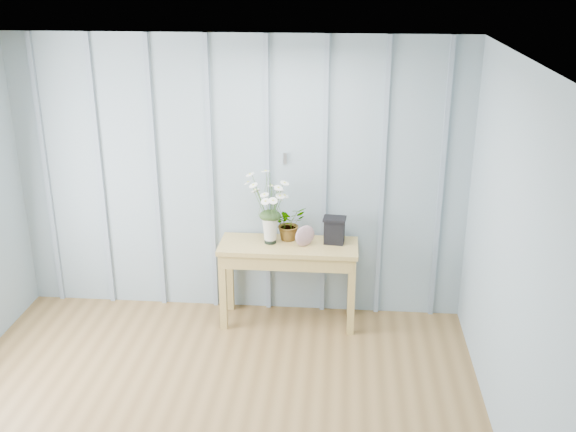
# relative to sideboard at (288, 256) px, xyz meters

# --- Properties ---
(room_shell) EXTENTS (4.00, 4.50, 2.50)m
(room_shell) POSITION_rel_sideboard_xyz_m (-0.46, -1.08, 1.35)
(room_shell) COLOR #879BA7
(room_shell) RESTS_ON ground
(sideboard) EXTENTS (1.20, 0.45, 0.75)m
(sideboard) POSITION_rel_sideboard_xyz_m (0.00, 0.00, 0.00)
(sideboard) COLOR #A78C49
(sideboard) RESTS_ON ground
(daisy_vase) EXTENTS (0.46, 0.35, 0.65)m
(daisy_vase) POSITION_rel_sideboard_xyz_m (-0.16, 0.02, 0.52)
(daisy_vase) COLOR black
(daisy_vase) RESTS_ON sideboard
(spider_plant) EXTENTS (0.36, 0.35, 0.30)m
(spider_plant) POSITION_rel_sideboard_xyz_m (-0.00, 0.12, 0.27)
(spider_plant) COLOR #213918
(spider_plant) RESTS_ON sideboard
(felt_disc_vessel) EXTENTS (0.19, 0.15, 0.19)m
(felt_disc_vessel) POSITION_rel_sideboard_xyz_m (0.14, -0.03, 0.21)
(felt_disc_vessel) COLOR #813D58
(felt_disc_vessel) RESTS_ON sideboard
(carved_box) EXTENTS (0.20, 0.17, 0.23)m
(carved_box) POSITION_rel_sideboard_xyz_m (0.39, 0.06, 0.23)
(carved_box) COLOR black
(carved_box) RESTS_ON sideboard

